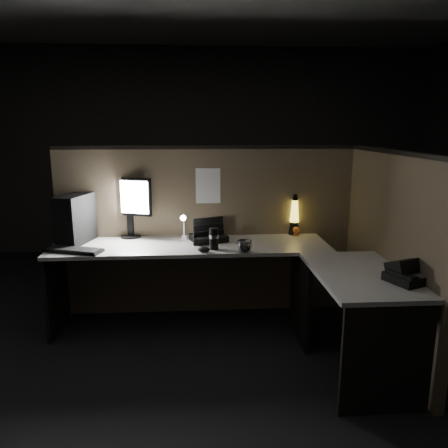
{
  "coord_description": "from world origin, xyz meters",
  "views": [
    {
      "loc": [
        -0.11,
        -2.93,
        1.7
      ],
      "look_at": [
        0.11,
        0.35,
        0.96
      ],
      "focal_mm": 35.0,
      "sensor_mm": 36.0,
      "label": 1
    }
  ],
  "objects": [
    {
      "name": "partition_right",
      "position": [
        1.33,
        0.1,
        0.75
      ],
      "size": [
        0.06,
        1.66,
        1.5
      ],
      "primitive_type": "cube",
      "color": "brown",
      "rests_on": "ground"
    },
    {
      "name": "steel_mug",
      "position": [
        0.28,
        0.34,
        0.78
      ],
      "size": [
        0.15,
        0.15,
        0.1
      ],
      "primitive_type": "imported",
      "rotation": [
        0.0,
        0.0,
        -0.28
      ],
      "color": "silver",
      "rests_on": "desk"
    },
    {
      "name": "pc_tower",
      "position": [
        -1.11,
        0.73,
        0.93
      ],
      "size": [
        0.27,
        0.42,
        0.41
      ],
      "primitive_type": "cube",
      "rotation": [
        0.0,
        0.0,
        -0.27
      ],
      "color": "black",
      "rests_on": "desk"
    },
    {
      "name": "pinned_paper",
      "position": [
        0.01,
        0.9,
        1.18
      ],
      "size": [
        0.22,
        0.0,
        0.31
      ],
      "primitive_type": "cube",
      "color": "white",
      "rests_on": "partition_back"
    },
    {
      "name": "desk",
      "position": [
        0.18,
        0.25,
        0.58
      ],
      "size": [
        2.6,
        1.6,
        0.73
      ],
      "color": "#A8A59F",
      "rests_on": "ground"
    },
    {
      "name": "clip_lamp",
      "position": [
        -0.21,
        0.7,
        0.87
      ],
      "size": [
        0.05,
        0.19,
        0.24
      ],
      "color": "white",
      "rests_on": "desk"
    },
    {
      "name": "desk_phone",
      "position": [
        1.24,
        -0.38,
        0.79
      ],
      "size": [
        0.32,
        0.31,
        0.15
      ],
      "rotation": [
        0.0,
        0.0,
        0.39
      ],
      "color": "black",
      "rests_on": "desk"
    },
    {
      "name": "monitor",
      "position": [
        -0.68,
        0.89,
        1.05
      ],
      "size": [
        0.4,
        0.19,
        0.53
      ],
      "rotation": [
        0.0,
        0.0,
        -0.34
      ],
      "color": "black",
      "rests_on": "desk"
    },
    {
      "name": "keyboard",
      "position": [
        -1.07,
        0.44,
        0.74
      ],
      "size": [
        0.48,
        0.29,
        0.02
      ],
      "primitive_type": "cube",
      "rotation": [
        0.0,
        0.0,
        -0.33
      ],
      "color": "black",
      "rests_on": "desk"
    },
    {
      "name": "floor",
      "position": [
        0.0,
        0.0,
        0.0
      ],
      "size": [
        6.0,
        6.0,
        0.0
      ],
      "primitive_type": "plane",
      "color": "black",
      "rests_on": "ground"
    },
    {
      "name": "figurine",
      "position": [
        0.8,
        0.83,
        0.78
      ],
      "size": [
        0.06,
        0.06,
        0.06
      ],
      "primitive_type": "sphere",
      "color": "orange",
      "rests_on": "desk"
    },
    {
      "name": "organizer",
      "position": [
        0.0,
        0.71,
        0.78
      ],
      "size": [
        0.34,
        0.32,
        0.21
      ],
      "rotation": [
        0.0,
        0.0,
        0.36
      ],
      "color": "black",
      "rests_on": "desk"
    },
    {
      "name": "lava_lamp",
      "position": [
        0.79,
        0.88,
        0.88
      ],
      "size": [
        0.1,
        0.1,
        0.37
      ],
      "color": "black",
      "rests_on": "desk"
    },
    {
      "name": "room_shell",
      "position": [
        0.0,
        0.0,
        1.62
      ],
      "size": [
        6.0,
        6.0,
        6.0
      ],
      "color": "silver",
      "rests_on": "ground"
    },
    {
      "name": "mouse",
      "position": [
        -0.05,
        0.37,
        0.75
      ],
      "size": [
        0.12,
        0.1,
        0.04
      ],
      "primitive_type": "ellipsoid",
      "rotation": [
        0.0,
        0.0,
        -0.28
      ],
      "color": "black",
      "rests_on": "desk"
    },
    {
      "name": "partition_back",
      "position": [
        0.0,
        0.93,
        0.75
      ],
      "size": [
        2.66,
        0.06,
        1.5
      ],
      "primitive_type": "cube",
      "color": "brown",
      "rests_on": "ground"
    },
    {
      "name": "travel_mug",
      "position": [
        0.04,
        0.44,
        0.82
      ],
      "size": [
        0.08,
        0.08,
        0.17
      ],
      "primitive_type": "cylinder",
      "color": "black",
      "rests_on": "desk"
    }
  ]
}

